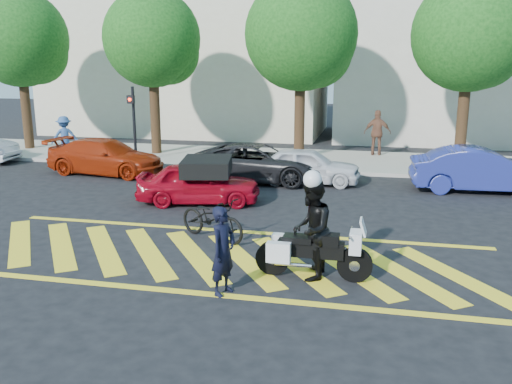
% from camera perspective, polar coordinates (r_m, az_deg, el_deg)
% --- Properties ---
extents(ground, '(90.00, 90.00, 0.00)m').
position_cam_1_polar(ground, '(11.98, -3.68, -6.91)').
color(ground, black).
rests_on(ground, ground).
extents(sidewalk, '(60.00, 5.00, 0.15)m').
position_cam_1_polar(sidewalk, '(23.35, 4.51, 3.41)').
color(sidewalk, '#9E998E').
rests_on(sidewalk, ground).
extents(crosswalk, '(12.33, 4.00, 0.01)m').
position_cam_1_polar(crosswalk, '(11.99, -3.85, -6.87)').
color(crosswalk, yellow).
rests_on(crosswalk, ground).
extents(building_left, '(16.00, 8.00, 10.00)m').
position_cam_1_polar(building_left, '(33.68, -7.11, 14.88)').
color(building_left, beige).
rests_on(building_left, ground).
extents(building_right, '(16.00, 8.00, 11.00)m').
position_cam_1_polar(building_right, '(32.33, 23.72, 14.82)').
color(building_right, beige).
rests_on(building_right, ground).
extents(tree_far_left, '(4.40, 4.40, 7.41)m').
position_cam_1_polar(tree_far_left, '(27.92, -23.34, 14.29)').
color(tree_far_left, black).
rests_on(tree_far_left, ground).
extents(tree_left, '(4.20, 4.20, 7.26)m').
position_cam_1_polar(tree_left, '(24.76, -10.55, 15.24)').
color(tree_left, black).
rests_on(tree_left, ground).
extents(tree_center, '(4.60, 4.60, 7.56)m').
position_cam_1_polar(tree_center, '(23.05, 5.11, 15.80)').
color(tree_center, black).
rests_on(tree_center, ground).
extents(tree_right, '(4.40, 4.40, 7.41)m').
position_cam_1_polar(tree_right, '(23.11, 21.86, 14.78)').
color(tree_right, black).
rests_on(tree_right, ground).
extents(signal_pole, '(0.28, 0.43, 3.20)m').
position_cam_1_polar(signal_pole, '(22.78, -12.79, 7.55)').
color(signal_pole, black).
rests_on(signal_pole, ground).
extents(officer_bike, '(0.57, 0.70, 1.67)m').
position_cam_1_polar(officer_bike, '(9.93, -3.48, -6.20)').
color(officer_bike, black).
rests_on(officer_bike, ground).
extents(bicycle, '(2.07, 1.52, 1.04)m').
position_cam_1_polar(bicycle, '(13.06, -4.63, -2.77)').
color(bicycle, black).
rests_on(bicycle, ground).
extents(police_motorcycle, '(2.31, 0.74, 1.02)m').
position_cam_1_polar(police_motorcycle, '(10.77, 5.86, -6.21)').
color(police_motorcycle, black).
rests_on(police_motorcycle, ground).
extents(officer_moto, '(0.78, 0.99, 2.01)m').
position_cam_1_polar(officer_moto, '(10.63, 5.83, -3.93)').
color(officer_moto, black).
rests_on(officer_moto, ground).
extents(red_convertible, '(3.89, 2.17, 1.25)m').
position_cam_1_polar(red_convertible, '(16.39, -6.06, 0.96)').
color(red_convertible, '#9F0718').
rests_on(red_convertible, ground).
extents(parked_left, '(4.74, 2.33, 1.33)m').
position_cam_1_polar(parked_left, '(21.36, -15.52, 3.60)').
color(parked_left, '#932209').
rests_on(parked_left, ground).
extents(parked_mid_left, '(4.87, 2.29, 1.35)m').
position_cam_1_polar(parked_mid_left, '(19.33, 0.14, 3.12)').
color(parked_mid_left, black).
rests_on(parked_mid_left, ground).
extents(parked_mid_right, '(3.76, 1.60, 1.27)m').
position_cam_1_polar(parked_mid_right, '(19.04, 5.36, 2.78)').
color(parked_mid_right, silver).
rests_on(parked_mid_right, ground).
extents(parked_right, '(4.49, 1.76, 1.46)m').
position_cam_1_polar(parked_right, '(19.19, 22.55, 2.16)').
color(parked_right, navy).
rests_on(parked_right, ground).
extents(pedestrian_left, '(1.29, 1.19, 1.74)m').
position_cam_1_polar(pedestrian_left, '(24.99, -19.50, 5.54)').
color(pedestrian_left, '#32548A').
rests_on(pedestrian_left, sidewalk).
extents(pedestrian_right, '(1.18, 0.52, 1.98)m').
position_cam_1_polar(pedestrian_right, '(24.49, 12.66, 6.12)').
color(pedestrian_right, brown).
rests_on(pedestrian_right, sidewalk).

